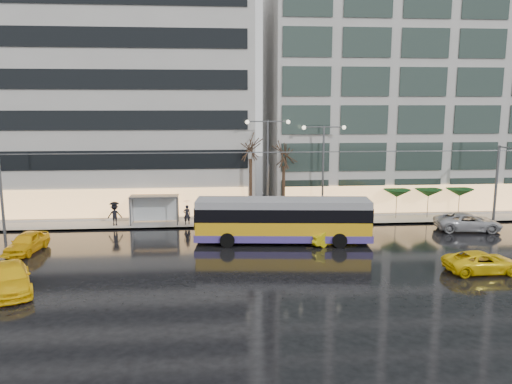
{
  "coord_description": "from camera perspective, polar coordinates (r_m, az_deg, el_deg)",
  "views": [
    {
      "loc": [
        -2.67,
        -32.9,
        10.46
      ],
      "look_at": [
        0.48,
        5.0,
        3.82
      ],
      "focal_mm": 35.0,
      "sensor_mm": 36.0,
      "label": 1
    }
  ],
  "objects": [
    {
      "name": "parasol_a",
      "position": [
        47.64,
        15.8,
        -0.15
      ],
      "size": [
        2.5,
        2.5,
        2.65
      ],
      "color": "#595B60",
      "rests_on": "sidewalk"
    },
    {
      "name": "taxi_b",
      "position": [
        38.56,
        8.68,
        -4.96
      ],
      "size": [
        4.13,
        2.74,
        1.29
      ],
      "primitive_type": "imported",
      "rotation": [
        0.0,
        0.0,
        1.96
      ],
      "color": "#D9C10B",
      "rests_on": "ground"
    },
    {
      "name": "ground",
      "position": [
        34.63,
        -0.11,
        -7.67
      ],
      "size": [
        140.0,
        140.0,
        0.0
      ],
      "primitive_type": "plane",
      "color": "black",
      "rests_on": "ground"
    },
    {
      "name": "tree_b",
      "position": [
        44.72,
        3.21,
        4.68
      ],
      "size": [
        3.2,
        3.2,
        7.7
      ],
      "color": "black",
      "rests_on": "sidewalk"
    },
    {
      "name": "street_lamp_near",
      "position": [
        44.18,
        1.34,
        4.1
      ],
      "size": [
        3.96,
        0.36,
        9.03
      ],
      "color": "#595B60",
      "rests_on": "sidewalk"
    },
    {
      "name": "taxi_d",
      "position": [
        31.92,
        -26.32,
        -8.84
      ],
      "size": [
        4.07,
        5.71,
        1.54
      ],
      "primitive_type": "imported",
      "rotation": [
        0.0,
        0.0,
        0.41
      ],
      "color": "yellow",
      "rests_on": "ground"
    },
    {
      "name": "sedan_silver",
      "position": [
        45.66,
        23.08,
        -3.18
      ],
      "size": [
        5.7,
        3.22,
        1.5
      ],
      "primitive_type": "imported",
      "rotation": [
        0.0,
        0.0,
        1.43
      ],
      "color": "#A8A7AC",
      "rests_on": "ground"
    },
    {
      "name": "street_lamp_far",
      "position": [
        45.01,
        7.7,
        3.77
      ],
      "size": [
        3.96,
        0.36,
        8.53
      ],
      "color": "#595B60",
      "rests_on": "sidewalk"
    },
    {
      "name": "catenary",
      "position": [
        41.47,
        0.38,
        1.3
      ],
      "size": [
        42.24,
        5.12,
        7.0
      ],
      "color": "#595B60",
      "rests_on": "ground"
    },
    {
      "name": "building_right",
      "position": [
        56.29,
        18.28,
        11.65
      ],
      "size": [
        32.0,
        14.0,
        25.0
      ],
      "primitive_type": "cube",
      "color": "#A6A39F",
      "rests_on": "sidewalk"
    },
    {
      "name": "taxi_c",
      "position": [
        34.89,
        24.47,
        -7.32
      ],
      "size": [
        4.81,
        2.27,
        1.33
      ],
      "primitive_type": "imported",
      "rotation": [
        0.0,
        0.0,
        1.58
      ],
      "color": "yellow",
      "rests_on": "ground"
    },
    {
      "name": "kerb",
      "position": [
        43.47,
        1.56,
        -3.92
      ],
      "size": [
        80.0,
        0.1,
        0.15
      ],
      "primitive_type": "cube",
      "color": "slate",
      "rests_on": "ground"
    },
    {
      "name": "bus_shelter",
      "position": [
        44.78,
        -12.0,
        -1.25
      ],
      "size": [
        4.2,
        1.6,
        2.51
      ],
      "color": "#595B60",
      "rests_on": "sidewalk"
    },
    {
      "name": "tree_a",
      "position": [
        44.15,
        -0.62,
        5.53
      ],
      "size": [
        3.2,
        3.2,
        8.4
      ],
      "color": "black",
      "rests_on": "sidewalk"
    },
    {
      "name": "sidewalk",
      "position": [
        48.27,
        0.91,
        -2.52
      ],
      "size": [
        80.0,
        10.0,
        0.15
      ],
      "primitive_type": "cube",
      "color": "gray",
      "rests_on": "ground"
    },
    {
      "name": "building_left",
      "position": [
        53.59,
        -19.47,
        10.09
      ],
      "size": [
        34.0,
        14.0,
        22.0
      ],
      "primitive_type": "cube",
      "color": "#A6A39F",
      "rests_on": "sidewalk"
    },
    {
      "name": "pedestrian_c",
      "position": [
        44.91,
        -15.85,
        -2.27
      ],
      "size": [
        1.29,
        0.92,
        2.11
      ],
      "color": "black",
      "rests_on": "sidewalk"
    },
    {
      "name": "taxi_a",
      "position": [
        39.55,
        -24.69,
        -5.25
      ],
      "size": [
        2.28,
        4.52,
        1.48
      ],
      "primitive_type": "imported",
      "rotation": [
        0.0,
        0.0,
        -0.13
      ],
      "color": "yellow",
      "rests_on": "ground"
    },
    {
      "name": "trolleybus",
      "position": [
        38.26,
        3.08,
        -3.39
      ],
      "size": [
        13.48,
        5.75,
        6.16
      ],
      "color": "gold",
      "rests_on": "ground"
    },
    {
      "name": "pedestrian_b",
      "position": [
        46.05,
        -9.54,
        -2.03
      ],
      "size": [
        1.09,
        1.02,
        1.79
      ],
      "color": "black",
      "rests_on": "sidewalk"
    },
    {
      "name": "parasol_b",
      "position": [
        48.77,
        19.11,
        -0.1
      ],
      "size": [
        2.5,
        2.5,
        2.65
      ],
      "color": "#595B60",
      "rests_on": "sidewalk"
    },
    {
      "name": "pedestrian_a",
      "position": [
        43.91,
        -7.92,
        -1.84
      ],
      "size": [
        1.16,
        1.17,
        2.19
      ],
      "color": "black",
      "rests_on": "sidewalk"
    },
    {
      "name": "parasol_c",
      "position": [
        50.06,
        22.25,
        -0.05
      ],
      "size": [
        2.5,
        2.5,
        2.65
      ],
      "color": "#595B60",
      "rests_on": "sidewalk"
    }
  ]
}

